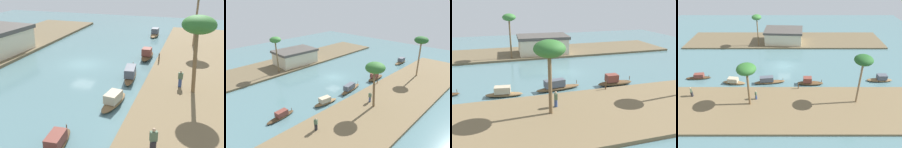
# 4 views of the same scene
# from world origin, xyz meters

# --- Properties ---
(river_water) EXTENTS (74.42, 74.42, 0.00)m
(river_water) POSITION_xyz_m (0.00, 0.00, 0.00)
(river_water) COLOR slate
(river_water) RESTS_ON ground
(riverbank_left) EXTENTS (47.79, 10.52, 0.34)m
(riverbank_left) POSITION_xyz_m (0.00, -13.31, 0.17)
(riverbank_left) COLOR brown
(riverbank_left) RESTS_ON ground
(riverbank_right) EXTENTS (47.79, 10.52, 0.34)m
(riverbank_right) POSITION_xyz_m (0.00, 13.31, 0.17)
(riverbank_right) COLOR brown
(riverbank_right) RESTS_ON ground
(sampan_with_tall_canopy) EXTENTS (4.08, 1.59, 1.11)m
(sampan_with_tall_canopy) POSITION_xyz_m (-8.50, -6.47, 0.43)
(sampan_with_tall_canopy) COLOR brown
(sampan_with_tall_canopy) RESTS_ON river_water
(sampan_downstream_large) EXTENTS (4.45, 1.19, 1.27)m
(sampan_downstream_large) POSITION_xyz_m (17.10, -5.66, 0.46)
(sampan_downstream_large) COLOR brown
(sampan_downstream_large) RESTS_ON river_water
(sampan_foreground) EXTENTS (5.39, 1.69, 1.29)m
(sampan_foreground) POSITION_xyz_m (-2.53, -6.37, 0.50)
(sampan_foreground) COLOR brown
(sampan_foreground) RESTS_ON river_water
(sampan_upstream_small) EXTENTS (4.40, 1.36, 1.02)m
(sampan_upstream_small) POSITION_xyz_m (-15.15, -4.87, 0.37)
(sampan_upstream_small) COLOR #47331E
(sampan_upstream_small) RESTS_ON river_water
(sampan_near_left_bank) EXTENTS (4.40, 1.24, 1.40)m
(sampan_near_left_bank) POSITION_xyz_m (4.53, -6.74, 0.48)
(sampan_near_left_bank) COLOR brown
(sampan_near_left_bank) RESTS_ON river_water
(person_on_near_bank) EXTENTS (0.32, 0.43, 1.55)m
(person_on_near_bank) POSITION_xyz_m (-3.94, -11.33, 1.07)
(person_on_near_bank) COLOR #33477A
(person_on_near_bank) RESTS_ON riverbank_left
(person_by_mooring) EXTENTS (0.51, 0.51, 1.62)m
(person_by_mooring) POSITION_xyz_m (-14.02, -10.57, 1.03)
(person_by_mooring) COLOR #232328
(person_by_mooring) RESTS_ON riverbank_left
(mooring_post) EXTENTS (0.14, 0.14, 1.00)m
(mooring_post) POSITION_xyz_m (2.58, -8.47, 0.84)
(mooring_post) COLOR #4C3823
(mooring_post) RESTS_ON riverbank_left
(palm_tree_left_near) EXTENTS (2.73, 2.73, 6.60)m
(palm_tree_left_near) POSITION_xyz_m (-4.71, -12.38, 6.03)
(palm_tree_left_near) COLOR brown
(palm_tree_left_near) RESTS_ON riverbank_left
(palm_tree_left_far) EXTENTS (2.54, 2.54, 7.73)m
(palm_tree_left_far) POSITION_xyz_m (11.10, -12.04, 7.16)
(palm_tree_left_far) COLOR #7F6647
(palm_tree_left_far) RESTS_ON riverbank_left
(palm_tree_right_tall) EXTENTS (2.16, 2.16, 7.28)m
(palm_tree_right_tall) POSITION_xyz_m (-6.20, 9.61, 6.76)
(palm_tree_right_tall) COLOR brown
(palm_tree_right_tall) RESTS_ON riverbank_right
(riverside_building) EXTENTS (9.34, 6.61, 3.20)m
(riverside_building) POSITION_xyz_m (-0.31, 11.78, 1.96)
(riverside_building) COLOR beige
(riverside_building) RESTS_ON riverbank_right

